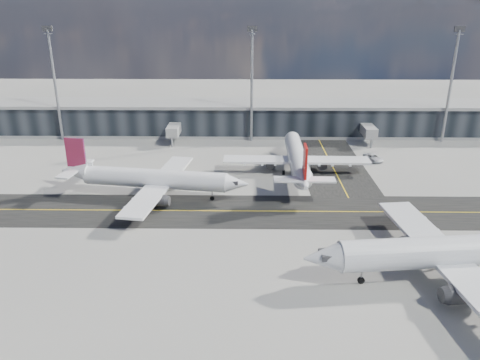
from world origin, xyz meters
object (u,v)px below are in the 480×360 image
at_px(airliner_redtail, 297,158).
at_px(service_van, 374,158).
at_px(airliner_near, 461,251).
at_px(airliner_af, 152,179).
at_px(baggage_tug, 194,180).

bearing_deg(airliner_redtail, service_van, 27.44).
relative_size(airliner_redtail, airliner_near, 0.88).
distance_m(airliner_af, airliner_near, 53.19).
relative_size(airliner_af, service_van, 6.58).
bearing_deg(baggage_tug, airliner_redtail, 118.50).
bearing_deg(airliner_redtail, baggage_tug, -162.76).
height_order(baggage_tug, service_van, baggage_tug).
distance_m(airliner_af, service_van, 51.72).
relative_size(airliner_redtail, baggage_tug, 10.30).
relative_size(airliner_near, baggage_tug, 11.70).
distance_m(airliner_af, airliner_redtail, 30.78).
height_order(airliner_redtail, service_van, airliner_redtail).
bearing_deg(airliner_near, baggage_tug, 42.96).
height_order(airliner_af, airliner_redtail, airliner_redtail).
bearing_deg(airliner_redtail, airliner_af, -155.46).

